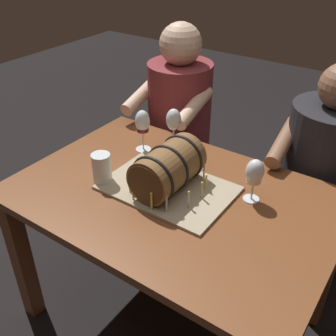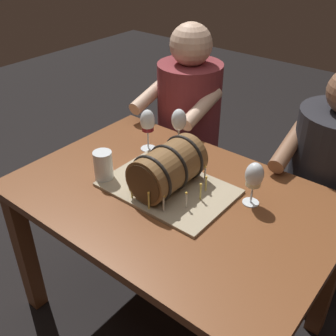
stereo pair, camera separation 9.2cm
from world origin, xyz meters
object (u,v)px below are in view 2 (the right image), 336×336
object	(u,v)px
person_seated_right	(326,192)
dining_table	(172,217)
wine_glass_empty	(179,121)
wine_glass_red	(148,123)
person_seated_left	(188,138)
wine_glass_white	(254,177)
barrel_cake	(168,171)
beer_pint	(104,167)

from	to	relation	value
person_seated_right	dining_table	bearing A→B (deg)	-121.72
wine_glass_empty	person_seated_right	xyz separation A→B (m)	(0.61, 0.34, -0.31)
wine_glass_red	person_seated_left	xyz separation A→B (m)	(-0.09, 0.44, -0.29)
person_seated_right	wine_glass_white	bearing A→B (deg)	-105.00
barrel_cake	person_seated_right	size ratio (longest dim) A/B	0.44
wine_glass_white	person_seated_right	distance (m)	0.61
wine_glass_red	wine_glass_white	bearing A→B (deg)	-6.62
dining_table	person_seated_left	xyz separation A→B (m)	(-0.40, 0.65, -0.05)
barrel_cake	beer_pint	size ratio (longest dim) A/B	3.84
person_seated_left	wine_glass_empty	bearing A→B (deg)	-60.60
wine_glass_empty	person_seated_left	bearing A→B (deg)	119.40
dining_table	wine_glass_red	bearing A→B (deg)	145.99
wine_glass_red	beer_pint	distance (m)	0.32
wine_glass_white	person_seated_left	bearing A→B (deg)	142.64
wine_glass_white	beer_pint	bearing A→B (deg)	-156.33
person_seated_left	wine_glass_red	bearing A→B (deg)	-78.03
barrel_cake	wine_glass_white	size ratio (longest dim) A/B	2.84
barrel_cake	beer_pint	bearing A→B (deg)	-155.38
dining_table	wine_glass_red	world-z (taller)	wine_glass_red
beer_pint	wine_glass_red	bearing A→B (deg)	95.38
dining_table	wine_glass_red	distance (m)	0.45
barrel_cake	person_seated_left	distance (m)	0.78
barrel_cake	wine_glass_white	xyz separation A→B (m)	(0.30, 0.13, 0.03)
wine_glass_empty	person_seated_right	size ratio (longest dim) A/B	0.17
wine_glass_empty	person_seated_left	world-z (taller)	person_seated_left
dining_table	person_seated_right	bearing A→B (deg)	58.28
wine_glass_white	person_seated_right	size ratio (longest dim) A/B	0.15
dining_table	barrel_cake	distance (m)	0.20
dining_table	wine_glass_red	size ratio (longest dim) A/B	6.35
beer_pint	person_seated_right	world-z (taller)	person_seated_right
wine_glass_white	person_seated_right	xyz separation A→B (m)	(0.14, 0.51, -0.30)
barrel_cake	beer_pint	distance (m)	0.27
beer_pint	person_seated_left	size ratio (longest dim) A/B	0.11
wine_glass_empty	person_seated_right	world-z (taller)	person_seated_right
wine_glass_red	beer_pint	bearing A→B (deg)	-84.62
wine_glass_empty	barrel_cake	bearing A→B (deg)	-59.32
wine_glass_empty	wine_glass_white	size ratio (longest dim) A/B	1.08
wine_glass_empty	beer_pint	xyz separation A→B (m)	(-0.07, -0.41, -0.08)
wine_glass_white	wine_glass_red	size ratio (longest dim) A/B	0.90
wine_glass_empty	wine_glass_red	xyz separation A→B (m)	(-0.10, -0.10, -0.00)
beer_pint	person_seated_right	size ratio (longest dim) A/B	0.11
dining_table	barrel_cake	world-z (taller)	barrel_cake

